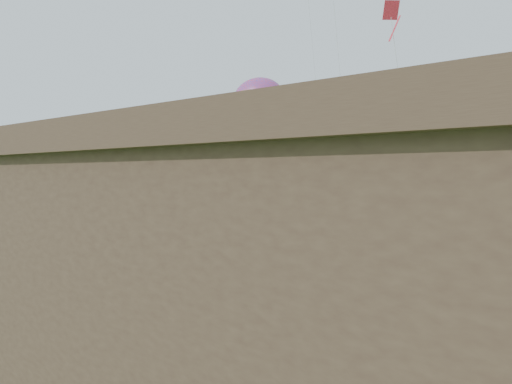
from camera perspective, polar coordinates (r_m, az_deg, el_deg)
ground at (r=17.27m, az=-17.84°, el=-20.89°), size 160.00×160.00×0.00m
sand_beach at (r=34.33m, az=14.38°, el=-9.23°), size 72.00×20.00×0.02m
ocean at (r=76.44m, az=27.41°, el=-3.16°), size 160.00×68.00×0.02m
chainlink_fence at (r=20.86m, az=-3.70°, el=-15.09°), size 36.20×0.20×1.25m
octopus_kite at (r=27.46m, az=0.32°, el=7.55°), size 3.68×2.72×7.23m
kite_red at (r=28.65m, az=16.52°, el=20.07°), size 1.74×1.80×2.10m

